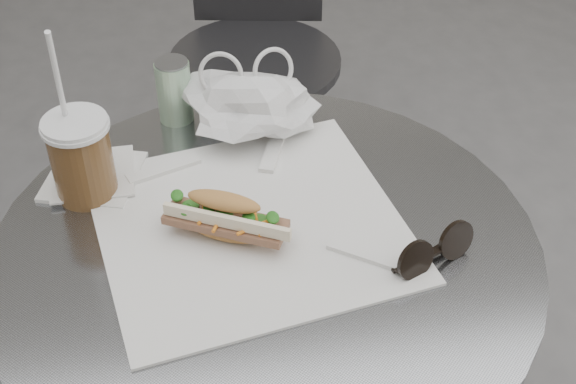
{
  "coord_description": "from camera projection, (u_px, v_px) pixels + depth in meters",
  "views": [
    {
      "loc": [
        -0.09,
        -0.59,
        1.51
      ],
      "look_at": [
        0.04,
        0.25,
        0.79
      ],
      "focal_mm": 50.0,
      "sensor_mm": 36.0,
      "label": 1
    }
  ],
  "objects": [
    {
      "name": "cafe_table",
      "position": [
        268.0,
        367.0,
        1.28
      ],
      "size": [
        0.76,
        0.76,
        0.74
      ],
      "color": "slate",
      "rests_on": "ground"
    },
    {
      "name": "sunglasses",
      "position": [
        434.0,
        252.0,
        1.06
      ],
      "size": [
        0.12,
        0.07,
        0.06
      ],
      "rotation": [
        0.0,
        0.0,
        0.41
      ],
      "color": "black",
      "rests_on": "cafe_table"
    },
    {
      "name": "sandwich_paper",
      "position": [
        250.0,
        224.0,
        1.13
      ],
      "size": [
        0.48,
        0.46,
        0.0
      ],
      "primitive_type": "cube",
      "rotation": [
        0.0,
        0.0,
        0.18
      ],
      "color": "white",
      "rests_on": "cafe_table"
    },
    {
      "name": "plastic_bag",
      "position": [
        250.0,
        107.0,
        1.26
      ],
      "size": [
        0.21,
        0.16,
        0.1
      ],
      "primitive_type": null,
      "rotation": [
        0.0,
        0.0,
        0.04
      ],
      "color": "silver",
      "rests_on": "cafe_table"
    },
    {
      "name": "iced_coffee",
      "position": [
        81.0,
        157.0,
        1.14
      ],
      "size": [
        0.1,
        0.1,
        0.28
      ],
      "color": "brown",
      "rests_on": "cafe_table"
    },
    {
      "name": "napkin_stack",
      "position": [
        93.0,
        176.0,
        1.21
      ],
      "size": [
        0.17,
        0.17,
        0.01
      ],
      "color": "white",
      "rests_on": "cafe_table"
    },
    {
      "name": "chair_far",
      "position": [
        257.0,
        99.0,
        2.06
      ],
      "size": [
        0.42,
        0.44,
        0.79
      ],
      "rotation": [
        0.0,
        0.0,
        2.97
      ],
      "color": "#313134",
      "rests_on": "ground"
    },
    {
      "name": "drink_can",
      "position": [
        174.0,
        91.0,
        1.29
      ],
      "size": [
        0.06,
        0.06,
        0.11
      ],
      "color": "#61A664",
      "rests_on": "cafe_table"
    },
    {
      "name": "banh_mi",
      "position": [
        225.0,
        218.0,
        1.09
      ],
      "size": [
        0.22,
        0.17,
        0.07
      ],
      "rotation": [
        0.0,
        0.0,
        -0.47
      ],
      "color": "#BA8946",
      "rests_on": "sandwich_paper"
    }
  ]
}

